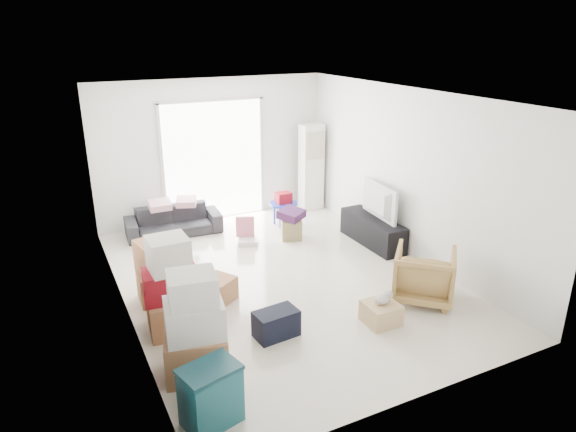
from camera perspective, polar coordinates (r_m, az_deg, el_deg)
The scene contains 21 objects.
room_shell at distance 7.26m, azimuth -0.72°, elevation 2.58°, with size 4.98×6.48×3.18m.
sliding_door at distance 9.96m, azimuth -8.24°, elevation 6.60°, with size 2.10×0.04×2.33m.
ac_tower at distance 10.51m, azimuth 2.59°, elevation 5.44°, with size 0.45×0.30×1.75m, color white.
tv_console at distance 9.02m, azimuth 9.38°, elevation -1.61°, with size 0.43×1.42×0.47m, color black.
television at distance 8.92m, azimuth 9.49°, elevation 0.21°, with size 1.03×0.59×0.13m, color black.
sofa at distance 9.52m, azimuth -12.64°, elevation -0.06°, with size 1.69×0.49×0.66m, color #2B2B31.
pillow_left at distance 9.36m, azimuth -14.14°, elevation 2.04°, with size 0.42×0.33×0.13m, color #D199A9.
pillow_right at distance 9.45m, azimuth -11.30°, elevation 2.42°, with size 0.37×0.30×0.13m, color #D199A9.
armchair at distance 7.29m, azimuth 14.92°, elevation -6.08°, with size 0.78×0.73×0.81m, color tan.
storage_bins at distance 5.13m, azimuth -8.58°, elevation -19.09°, with size 0.62×0.50×0.62m.
box_stack_a at distance 5.63m, azimuth -10.27°, elevation -12.40°, with size 0.78×0.70×1.20m.
box_stack_b at distance 6.47m, azimuth -12.82°, elevation -8.09°, with size 0.72×0.66×1.23m.
box_stack_c at distance 7.25m, azimuth -14.15°, elevation -5.99°, with size 0.60×0.57×0.87m.
loose_box at distance 7.18m, azimuth -7.74°, elevation -8.07°, with size 0.40×0.40×0.33m, color #A8754C.
duffel_bag at distance 6.36m, azimuth -1.33°, elevation -11.86°, with size 0.53×0.32×0.34m, color black.
ottoman at distance 9.15m, azimuth 0.37°, elevation -1.43°, with size 0.35×0.35×0.35m, color #978958.
blanket at distance 9.06m, azimuth 0.38°, elevation 0.02°, with size 0.39×0.39×0.14m, color #461D4A.
kids_table at distance 9.66m, azimuth -0.51°, elevation 1.58°, with size 0.52×0.52×0.65m.
toy_walker at distance 8.99m, azimuth -4.57°, elevation -2.22°, with size 0.44×0.42×0.46m.
wood_crate at distance 6.73m, azimuth 10.29°, elevation -10.57°, with size 0.41×0.41×0.27m, color #D6B17B.
plush_bunny at distance 6.65m, azimuth 10.58°, elevation -8.97°, with size 0.29×0.16×0.14m.
Camera 1 is at (-3.00, -6.23, 3.54)m, focal length 32.00 mm.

